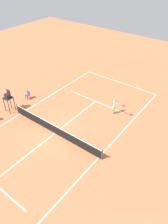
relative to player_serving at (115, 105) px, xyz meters
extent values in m
plane|color=#D37A4C|center=(2.77, 5.75, -1.08)|extent=(60.00, 60.00, 0.00)
cube|color=white|center=(2.77, -6.02, -1.08)|extent=(9.56, 0.10, 0.01)
cube|color=white|center=(-2.01, 5.75, -1.08)|extent=(0.10, 23.56, 0.01)
cube|color=white|center=(7.55, 5.75, -1.08)|extent=(0.10, 23.56, 0.01)
cube|color=white|center=(2.77, -0.72, -1.08)|extent=(7.17, 0.10, 0.01)
cube|color=white|center=(2.77, 5.75, -1.08)|extent=(0.10, 12.96, 0.01)
cylinder|color=#4C4C51|center=(-2.31, 5.75, -0.55)|extent=(0.10, 0.10, 1.07)
cylinder|color=#4C4C51|center=(7.85, 5.75, -0.55)|extent=(0.10, 0.10, 1.07)
cube|color=black|center=(2.77, 5.75, -0.63)|extent=(10.16, 0.03, 0.91)
cube|color=white|center=(2.77, 5.75, -0.15)|extent=(10.16, 0.04, 0.06)
cylinder|color=#D8A884|center=(0.06, -0.10, -0.66)|extent=(0.12, 0.12, 0.84)
cylinder|color=#D8A884|center=(0.04, 0.10, -0.66)|extent=(0.12, 0.12, 0.84)
cylinder|color=white|center=(0.05, 0.00, 0.09)|extent=(0.28, 0.28, 0.66)
sphere|color=#D8A884|center=(0.05, 0.00, 0.60)|extent=(0.24, 0.24, 0.24)
cylinder|color=#D8A884|center=(0.08, -0.18, 0.12)|extent=(0.09, 0.09, 0.58)
cylinder|color=#D8A884|center=(-0.26, 0.14, 0.34)|extent=(0.59, 0.17, 0.09)
cylinder|color=black|center=(-0.68, 0.09, 0.34)|extent=(0.26, 0.07, 0.04)
ellipsoid|color=red|center=(-0.97, 0.05, 0.34)|extent=(0.35, 0.32, 0.04)
sphere|color=#CCE033|center=(-0.90, 0.65, -1.05)|extent=(0.07, 0.07, 0.07)
cylinder|color=#232328|center=(8.42, 6.32, -0.31)|extent=(0.07, 0.07, 1.55)
cylinder|color=#232328|center=(9.12, 6.32, -0.31)|extent=(0.07, 0.07, 1.55)
cylinder|color=#232328|center=(8.42, 5.62, -0.31)|extent=(0.07, 0.07, 1.55)
cylinder|color=#232328|center=(9.12, 5.62, -0.31)|extent=(0.07, 0.07, 1.55)
cube|color=#232328|center=(8.77, 5.97, 0.50)|extent=(0.80, 0.80, 0.06)
cube|color=#232328|center=(8.77, 5.97, 0.73)|extent=(0.50, 0.44, 0.40)
cube|color=#232328|center=(8.77, 5.77, 1.08)|extent=(0.50, 0.06, 0.50)
cylinder|color=#262626|center=(8.86, 3.63, -0.86)|extent=(0.04, 0.04, 0.45)
cylinder|color=#262626|center=(9.21, 3.63, -0.86)|extent=(0.04, 0.04, 0.45)
cylinder|color=#262626|center=(8.86, 3.28, -0.86)|extent=(0.04, 0.04, 0.45)
cylinder|color=#262626|center=(9.21, 3.28, -0.86)|extent=(0.04, 0.04, 0.45)
cube|color=#38518C|center=(9.03, 3.46, -0.60)|extent=(0.44, 0.44, 0.06)
cube|color=#38518C|center=(9.03, 3.24, -0.35)|extent=(0.44, 0.04, 0.44)
camera|label=1|loc=(-8.10, 15.74, 12.31)|focal=34.74mm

